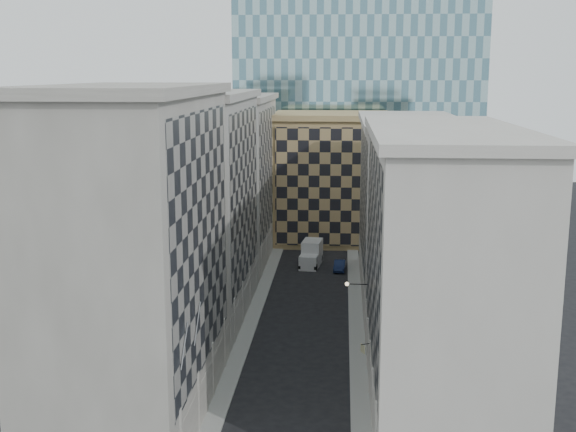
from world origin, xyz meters
The scene contains 14 objects.
sidewalk_west centered at (-5.25, 30.00, 0.07)m, with size 1.50×100.00×0.15m, color gray.
sidewalk_east centered at (5.25, 30.00, 0.07)m, with size 1.50×100.00×0.15m, color gray.
bldg_left_a centered at (-10.88, 11.00, 11.82)m, with size 10.80×22.80×23.70m.
bldg_left_b centered at (-10.88, 33.00, 11.32)m, with size 10.80×22.80×22.70m.
bldg_left_c centered at (-10.88, 55.00, 10.83)m, with size 10.80×22.80×21.70m.
bldg_right_a centered at (10.88, 15.00, 10.32)m, with size 10.80×26.80×20.70m.
bldg_right_b centered at (10.89, 42.00, 9.85)m, with size 10.80×28.80×19.70m.
tan_block centered at (2.00, 67.90, 9.44)m, with size 16.80×14.80×18.80m.
church_tower centered at (0.00, 82.00, 26.95)m, with size 7.20×7.20×51.50m.
flagpoles_left centered at (-5.90, 6.00, 8.00)m, with size 0.10×6.33×2.33m.
bracket_lamp centered at (4.38, 24.00, 6.20)m, with size 1.98×0.36×0.36m.
box_truck centered at (-0.21, 53.00, 1.37)m, with size 2.98×5.95×3.14m.
dark_car centered at (3.50, 50.76, 0.66)m, with size 1.39×4.00×1.32m, color #101B3C.
shop_sign centered at (5.42, 14.91, 3.84)m, with size 0.72×0.63×0.74m.
Camera 1 is at (3.65, -37.37, 24.48)m, focal length 45.00 mm.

